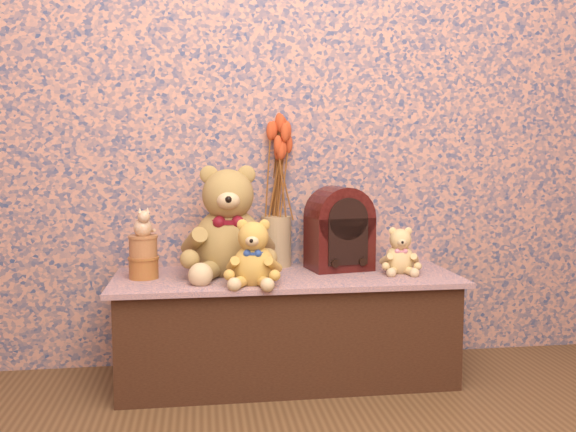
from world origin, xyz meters
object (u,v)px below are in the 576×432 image
teddy_large (228,216)px  biscuit_tin_lower (144,268)px  cat_figurine (143,221)px  cathedral_radio (339,228)px  ceramic_vase (276,241)px  teddy_small (400,248)px  teddy_medium (254,249)px

teddy_large → biscuit_tin_lower: 0.38m
cat_figurine → cathedral_radio: bearing=-9.8°
ceramic_vase → teddy_small: bearing=-24.9°
teddy_medium → cathedral_radio: 0.45m
teddy_medium → cat_figurine: bearing=168.9°
teddy_large → ceramic_vase: 0.29m
cathedral_radio → ceramic_vase: (-0.25, 0.11, -0.07)m
teddy_large → ceramic_vase: (0.21, 0.15, -0.13)m
ceramic_vase → biscuit_tin_lower: bearing=-160.7°
teddy_medium → biscuit_tin_lower: bearing=168.9°
teddy_small → cat_figurine: bearing=-172.7°
teddy_medium → teddy_small: (0.60, 0.13, -0.03)m
teddy_large → ceramic_vase: bearing=38.0°
teddy_large → cathedral_radio: (0.46, 0.04, -0.06)m
teddy_small → teddy_medium: bearing=-158.5°
teddy_medium → biscuit_tin_lower: 0.45m
biscuit_tin_lower → cat_figurine: cat_figurine is taller
cat_figurine → biscuit_tin_lower: bearing=0.0°
teddy_medium → cathedral_radio: (0.38, 0.24, 0.04)m
teddy_large → ceramic_vase: size_ratio=2.17×
biscuit_tin_lower → cat_figurine: (0.00, 0.00, 0.18)m
biscuit_tin_lower → cat_figurine: bearing=0.0°
teddy_large → cat_figurine: teddy_large is taller
teddy_large → biscuit_tin_lower: size_ratio=4.13×
teddy_large → cat_figurine: (-0.33, -0.04, -0.01)m
cathedral_radio → cat_figurine: (-0.79, -0.08, 0.05)m
teddy_small → cathedral_radio: size_ratio=0.58×
cathedral_radio → biscuit_tin_lower: cathedral_radio is taller
cathedral_radio → cat_figurine: size_ratio=3.04×
ceramic_vase → cathedral_radio: bearing=-23.9°
teddy_medium → ceramic_vase: teddy_medium is taller
cathedral_radio → teddy_medium: bearing=-157.5°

